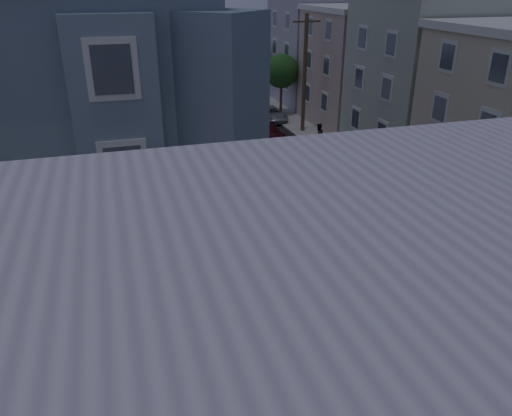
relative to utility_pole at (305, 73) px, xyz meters
name	(u,v)px	position (x,y,z in m)	size (l,w,h in m)	color
ground	(232,349)	(-12.00, -24.00, -4.80)	(120.00, 120.00, 0.00)	black
sidewalk_ne	(426,124)	(11.00, -1.00, -4.72)	(24.00, 42.00, 0.15)	gray
corner_building	(42,116)	(-18.00, -13.02, 1.02)	(14.60, 14.60, 11.40)	slate
row_house_b	(452,77)	(7.50, -8.00, 0.60)	(12.00, 8.60, 10.50)	#ADB9A0
row_house_c	(383,68)	(7.50, 1.00, -0.15)	(12.00, 8.60, 9.00)	#BB9E91
row_house_d	(338,46)	(7.50, 10.00, 0.60)	(12.00, 8.60, 10.50)	#A9A1B1
utility_pole	(305,73)	(0.00, 0.00, 0.00)	(2.20, 0.30, 9.00)	#4C3826
street_tree_near	(281,71)	(0.20, 6.00, -0.86)	(3.00, 3.00, 5.30)	#4C3826
street_tree_far	(256,59)	(0.20, 14.00, -0.86)	(3.00, 3.00, 5.30)	#4C3826
pedestrian_a	(318,136)	(-0.70, -4.85, -3.71)	(0.91, 0.71, 1.87)	black
pedestrian_b	(369,155)	(1.00, -9.35, -3.87)	(0.91, 0.38, 1.56)	black
parked_car_a	(342,196)	(-3.40, -14.50, -4.09)	(1.66, 4.13, 1.41)	#B5B7BE
parked_car_b	(337,161)	(-1.30, -9.30, -4.04)	(1.59, 4.57, 1.51)	#343738
parked_car_c	(267,131)	(-3.40, -0.96, -4.17)	(1.77, 4.34, 1.26)	#52121C
parked_car_d	(271,114)	(-1.30, 4.24, -4.20)	(1.97, 4.28, 1.19)	#ABB0B6
traffic_signal	(291,212)	(-9.18, -21.84, -0.97)	(0.69, 0.61, 5.43)	black
fire_hydrant	(361,174)	(-0.58, -11.38, -4.27)	(0.41, 0.24, 0.71)	silver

